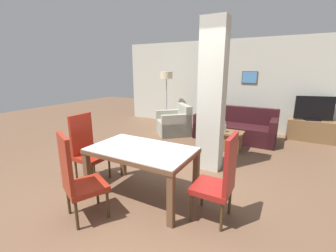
% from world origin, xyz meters
% --- Properties ---
extents(ground_plane, '(18.00, 18.00, 0.00)m').
position_xyz_m(ground_plane, '(0.00, 0.00, 0.00)').
color(ground_plane, brown).
extents(back_wall, '(7.20, 0.09, 2.70)m').
position_xyz_m(back_wall, '(0.00, 4.59, 1.35)').
color(back_wall, beige).
rests_on(back_wall, ground_plane).
extents(divider_pillar, '(0.44, 0.32, 2.70)m').
position_xyz_m(divider_pillar, '(0.54, 1.44, 1.35)').
color(divider_pillar, beige).
rests_on(divider_pillar, ground_plane).
extents(dining_table, '(1.49, 0.89, 0.75)m').
position_xyz_m(dining_table, '(0.00, 0.00, 0.59)').
color(dining_table, brown).
rests_on(dining_table, ground_plane).
extents(dining_chair_head_left, '(0.46, 0.46, 1.13)m').
position_xyz_m(dining_chair_head_left, '(-1.12, 0.00, 0.58)').
color(dining_chair_head_left, maroon).
rests_on(dining_chair_head_left, ground_plane).
extents(dining_chair_near_left, '(0.61, 0.61, 1.13)m').
position_xyz_m(dining_chair_near_left, '(-0.37, -0.82, 0.58)').
color(dining_chair_near_left, maroon).
rests_on(dining_chair_near_left, ground_plane).
extents(dining_chair_head_right, '(0.46, 0.46, 1.13)m').
position_xyz_m(dining_chair_head_right, '(1.16, 0.00, 0.58)').
color(dining_chair_head_right, maroon).
rests_on(dining_chair_head_right, ground_plane).
extents(sofa, '(2.04, 0.86, 0.85)m').
position_xyz_m(sofa, '(0.56, 3.48, 0.29)').
color(sofa, black).
rests_on(sofa, ground_plane).
extents(armchair, '(1.21, 1.21, 0.85)m').
position_xyz_m(armchair, '(-1.08, 3.15, 0.29)').
color(armchair, '#A2A493').
rests_on(armchair, ground_plane).
extents(coffee_table, '(0.57, 0.46, 0.44)m').
position_xyz_m(coffee_table, '(0.66, 2.59, 0.23)').
color(coffee_table, brown).
rests_on(coffee_table, ground_plane).
extents(bottle, '(0.07, 0.07, 0.25)m').
position_xyz_m(bottle, '(0.54, 2.50, 0.54)').
color(bottle, '#B2B7BC').
rests_on(bottle, coffee_table).
extents(tv_stand, '(1.11, 0.40, 0.55)m').
position_xyz_m(tv_stand, '(2.34, 4.31, 0.27)').
color(tv_stand, brown).
rests_on(tv_stand, ground_plane).
extents(tv_screen, '(0.89, 0.29, 0.63)m').
position_xyz_m(tv_screen, '(2.34, 4.31, 0.85)').
color(tv_screen, black).
rests_on(tv_screen, tv_stand).
extents(floor_lamp, '(0.40, 0.40, 1.76)m').
position_xyz_m(floor_lamp, '(-1.82, 3.99, 1.50)').
color(floor_lamp, '#B7B7BC').
rests_on(floor_lamp, ground_plane).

